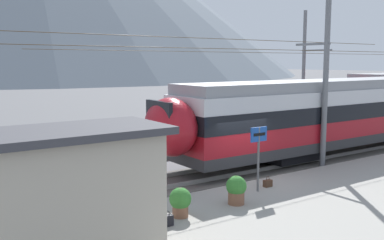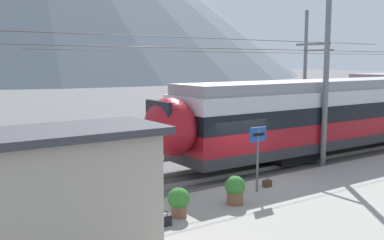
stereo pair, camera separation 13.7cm
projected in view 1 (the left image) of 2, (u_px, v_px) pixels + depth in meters
name	position (u px, v px, depth m)	size (l,w,h in m)	color
ground_plane	(239.00, 183.00, 17.34)	(400.00, 400.00, 0.00)	#565659
platform_slab	(319.00, 207.00, 14.10)	(120.00, 6.42, 0.28)	gray
track_near	(219.00, 175.00, 18.37)	(120.00, 3.00, 0.28)	#5B5651
track_far	(157.00, 154.00, 22.57)	(120.00, 3.00, 0.28)	#5B5651
catenary_mast_mid	(324.00, 76.00, 19.21)	(39.44, 1.88, 8.01)	slate
catenary_mast_far_side	(305.00, 68.00, 31.19)	(39.44, 2.52, 8.30)	slate
platform_sign	(259.00, 144.00, 15.09)	(0.70, 0.08, 2.25)	#59595B
passenger_walking	(146.00, 194.00, 11.81)	(0.53, 0.22, 1.69)	#383842
handbag_beside_passenger	(167.00, 220.00, 12.05)	(0.32, 0.18, 0.43)	black
handbag_near_sign	(268.00, 183.00, 15.85)	(0.32, 0.18, 0.37)	#472D1E
potted_plant_platform_edge	(180.00, 200.00, 12.73)	(0.65, 0.65, 0.86)	brown
potted_plant_by_shelter	(236.00, 188.00, 13.87)	(0.65, 0.65, 0.91)	brown
platform_shelter	(75.00, 199.00, 9.33)	(3.88, 2.19, 3.10)	#B7AD99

